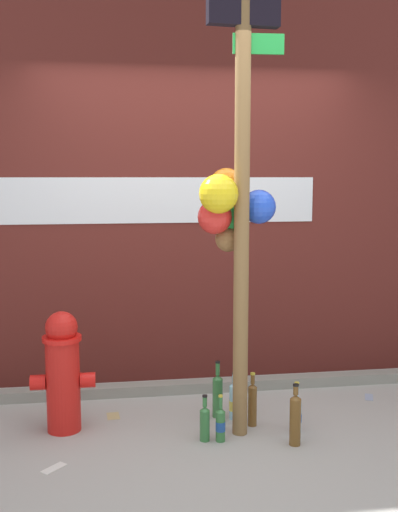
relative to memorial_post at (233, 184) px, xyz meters
name	(u,v)px	position (x,y,z in m)	size (l,w,h in m)	color
ground_plane	(225,450)	(-0.10, -0.30, -1.60)	(14.00, 14.00, 0.00)	#9E9B93
building_wall	(192,178)	(-0.10, 1.14, 0.04)	(10.00, 0.21, 3.26)	#561E19
curb_strip	(200,386)	(-0.10, 0.73, -1.56)	(8.00, 0.12, 0.08)	gray
memorial_post	(233,184)	(0.00, 0.00, 0.00)	(0.52, 0.46, 2.89)	olive
fire_hydrant	(63,371)	(-1.08, 0.15, -1.20)	(0.41, 0.25, 0.79)	red
bottle_0	(205,422)	(-0.20, -0.15, -1.48)	(0.06, 0.06, 0.30)	#337038
bottle_1	(295,419)	(0.34, -0.29, -1.43)	(0.07, 0.07, 0.39)	brown
bottle_2	(296,414)	(0.40, -0.10, -1.48)	(0.07, 0.07, 0.33)	#B2DBEA
bottle_3	(252,403)	(0.15, 0.04, -1.44)	(0.06, 0.06, 0.36)	brown
bottle_4	(218,394)	(-0.05, 0.22, -1.44)	(0.07, 0.07, 0.39)	#337038
bottle_5	(234,401)	(0.05, 0.16, -1.47)	(0.06, 0.06, 0.33)	#93CCE0
bottle_6	(220,424)	(-0.11, -0.17, -1.48)	(0.06, 0.06, 0.30)	#337038
litter_0	(369,397)	(1.14, 0.41, -1.59)	(0.14, 0.06, 0.01)	#8C99B2
litter_1	(113,416)	(-0.77, 0.33, -1.59)	(0.13, 0.08, 0.01)	tan
litter_2	(54,468)	(-1.11, -0.38, -1.59)	(0.15, 0.06, 0.01)	silver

